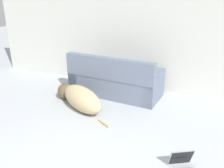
% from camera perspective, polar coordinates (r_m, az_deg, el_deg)
% --- Properties ---
extents(wall_back, '(7.78, 0.06, 2.51)m').
position_cam_1_polar(wall_back, '(5.06, 10.36, 12.08)').
color(wall_back, beige).
rests_on(wall_back, ground_plane).
extents(couch, '(1.83, 0.88, 0.83)m').
position_cam_1_polar(couch, '(4.98, 0.70, 0.59)').
color(couch, slate).
rests_on(couch, ground_plane).
extents(dog, '(1.44, 0.92, 0.42)m').
position_cam_1_polar(dog, '(4.47, -7.43, -3.10)').
color(dog, tan).
rests_on(dog, ground_plane).
extents(laptop_open, '(0.43, 0.45, 0.26)m').
position_cam_1_polar(laptop_open, '(3.19, 15.90, -17.35)').
color(laptop_open, gray).
rests_on(laptop_open, ground_plane).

